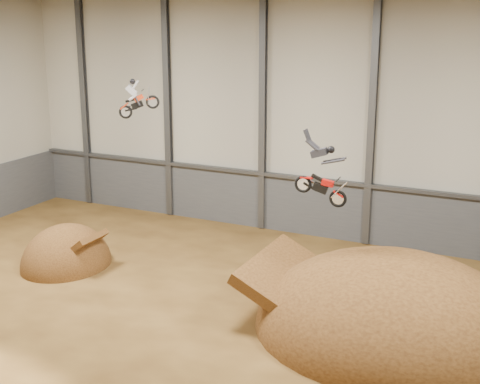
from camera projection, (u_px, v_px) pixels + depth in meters
name	position (u px, v px, depth m)	size (l,w,h in m)	color
floor	(191.00, 340.00, 27.70)	(40.00, 40.00, 0.00)	#4B3114
back_wall	(316.00, 121.00, 38.90)	(40.00, 0.10, 14.00)	#BCB8A7
lower_band_back	(313.00, 208.00, 40.20)	(39.80, 0.18, 3.50)	#4C4E53
steel_rail	(313.00, 179.00, 39.59)	(39.80, 0.35, 0.20)	#47494F
steel_column_0	(85.00, 104.00, 45.69)	(0.40, 0.36, 13.90)	#47494F
steel_column_1	(168.00, 111.00, 42.91)	(0.40, 0.36, 13.90)	#47494F
steel_column_2	(263.00, 118.00, 40.12)	(0.40, 0.36, 13.90)	#47494F
steel_column_3	(372.00, 126.00, 37.34)	(0.40, 0.36, 13.90)	#47494F
takeoff_ramp	(67.00, 265.00, 35.85)	(4.49, 5.18, 4.49)	#402510
landing_ramp	(392.00, 333.00, 28.32)	(11.85, 10.49, 6.84)	#402510
fmx_rider_a	(141.00, 94.00, 31.74)	(2.02, 0.77, 1.82)	red
fmx_rider_b	(319.00, 169.00, 27.64)	(3.06, 0.88, 2.63)	red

